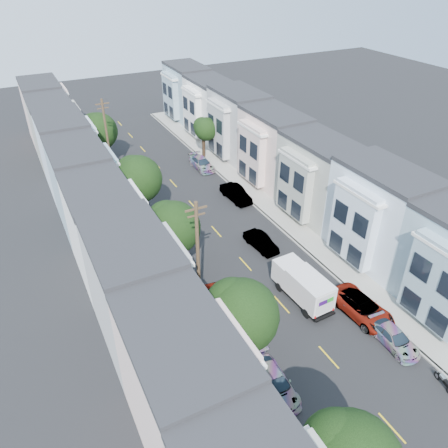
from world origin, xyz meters
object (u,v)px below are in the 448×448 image
tree_d (137,180)px  parked_right_d (202,163)px  parked_left_d (172,241)px  tree_far_r (205,130)px  motorcycle (444,382)px  tree_b (240,316)px  utility_pole_far (108,141)px  tree_c (172,228)px  lead_sedan (261,242)px  parked_left_b (274,382)px  parked_right_b (362,307)px  fedex_truck (303,285)px  parked_right_a (394,338)px  parked_right_c (236,194)px  tree_e (98,131)px  parked_left_c (220,307)px  utility_pole_near (198,262)px

tree_d → parked_right_d: 15.58m
tree_d → parked_left_d: (1.40, -5.01, -4.61)m
tree_far_r → motorcycle: bearing=-92.4°
tree_d → parked_left_d: bearing=-74.4°
tree_b → utility_pole_far: size_ratio=0.76×
tree_c → motorcycle: tree_c is taller
utility_pole_far → tree_far_r: bearing=6.1°
tree_c → lead_sedan: bearing=2.0°
utility_pole_far → parked_right_d: utility_pole_far is taller
parked_left_b → lead_sedan: bearing=64.8°
tree_far_r → parked_right_d: (-1.99, -3.06, -3.23)m
tree_far_r → parked_right_b: tree_far_r is taller
fedex_truck → parked_right_a: (3.10, -6.97, -0.88)m
lead_sedan → parked_right_c: bearing=70.0°
tree_e → parked_right_c: 20.06m
lead_sedan → parked_right_c: size_ratio=0.87×
parked_left_c → parked_right_b: 11.02m
utility_pole_near → parked_right_c: utility_pole_near is taller
tree_b → lead_sedan: tree_b is taller
parked_left_c → parked_left_d: (0.00, 10.22, -0.07)m
motorcycle → parked_left_c: bearing=141.3°
utility_pole_near → parked_right_d: utility_pole_near is taller
tree_e → utility_pole_near: bearing=-90.0°
parked_right_c → tree_d: bearing=178.2°
utility_pole_near → fedex_truck: utility_pole_near is taller
tree_far_r → parked_right_c: tree_far_r is taller
tree_far_r → parked_right_a: bearing=-93.1°
utility_pole_far → motorcycle: bearing=-73.7°
tree_e → utility_pole_far: 5.17m
tree_e → parked_right_b: size_ratio=1.29×
tree_d → parked_left_b: bearing=-86.5°
utility_pole_far → parked_left_c: utility_pole_far is taller
tree_far_r → parked_right_d: 4.88m
tree_e → utility_pole_near: 31.15m
parked_left_c → parked_left_d: size_ratio=1.20×
tree_far_r → parked_right_c: size_ratio=1.19×
tree_c → parked_right_c: (11.20, 9.74, -4.24)m
parked_left_b → utility_pole_near: bearing=102.3°
tree_b → parked_left_d: tree_b is taller
tree_c → parked_right_d: tree_c is taller
tree_d → parked_right_a: bearing=-64.6°
tree_d → parked_right_c: tree_d is taller
tree_d → parked_right_a: (11.20, -23.64, -4.66)m
lead_sedan → parked_left_c: bearing=-146.2°
utility_pole_far → parked_left_d: size_ratio=2.23×
motorcycle → utility_pole_far: bearing=118.9°
tree_e → utility_pole_near: (0.00, -31.15, 0.50)m
tree_far_r → parked_right_b: bearing=-93.4°
tree_d → motorcycle: size_ratio=4.19×
utility_pole_near → parked_right_a: 15.13m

